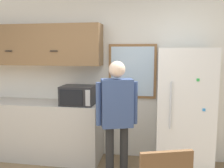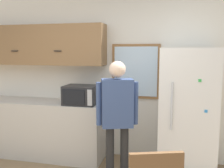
{
  "view_description": "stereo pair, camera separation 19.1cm",
  "coord_description": "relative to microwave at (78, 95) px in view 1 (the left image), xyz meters",
  "views": [
    {
      "loc": [
        0.83,
        -1.94,
        1.75
      ],
      "look_at": [
        0.28,
        1.13,
        1.34
      ],
      "focal_mm": 40.0,
      "sensor_mm": 36.0,
      "label": 1
    },
    {
      "loc": [
        1.01,
        -1.9,
        1.75
      ],
      "look_at": [
        0.28,
        1.13,
        1.34
      ],
      "focal_mm": 40.0,
      "sensor_mm": 36.0,
      "label": 2
    }
  ],
  "objects": [
    {
      "name": "upper_cabinets",
      "position": [
        -0.77,
        0.22,
        0.77
      ],
      "size": [
        2.18,
        0.36,
        0.65
      ],
      "color": "olive"
    },
    {
      "name": "person",
      "position": [
        0.68,
        -0.46,
        -0.09
      ],
      "size": [
        0.53,
        0.34,
        1.62
      ],
      "rotation": [
        0.0,
        0.0,
        0.33
      ],
      "color": "black",
      "rests_on": "ground_plane"
    },
    {
      "name": "microwave",
      "position": [
        0.0,
        0.0,
        0.0
      ],
      "size": [
        0.5,
        0.39,
        0.29
      ],
      "color": "#232326",
      "rests_on": "counter"
    },
    {
      "name": "window",
      "position": [
        0.8,
        0.37,
        0.35
      ],
      "size": [
        0.76,
        0.05,
        0.87
      ],
      "color": "olive"
    },
    {
      "name": "refrigerator",
      "position": [
        1.58,
        0.03,
        -0.18
      ],
      "size": [
        0.77,
        0.71,
        1.79
      ],
      "color": "white",
      "rests_on": "ground_plane"
    },
    {
      "name": "counter",
      "position": [
        -0.77,
        0.08,
        -0.61
      ],
      "size": [
        2.18,
        0.61,
        0.93
      ],
      "color": "#BCB7AD",
      "rests_on": "ground_plane"
    },
    {
      "name": "back_wall",
      "position": [
        0.34,
        0.41,
        0.27
      ],
      "size": [
        6.0,
        0.06,
        2.7
      ],
      "color": "silver",
      "rests_on": "ground_plane"
    }
  ]
}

